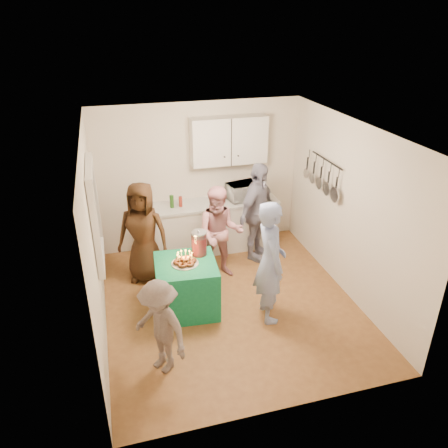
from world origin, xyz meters
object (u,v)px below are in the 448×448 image
object	(u,v)px
man_birthday	(270,262)
party_table	(187,286)
punch_jar	(199,244)
child_near_left	(160,327)
woman_back_right	(257,212)
woman_back_center	(220,233)
counter	(215,227)
woman_back_left	(143,233)
microwave	(243,191)

from	to	relation	value
man_birthday	party_table	bearing A→B (deg)	70.51
punch_jar	child_near_left	xyz separation A→B (m)	(-0.76, -1.29, -0.31)
man_birthday	woman_back_right	bearing A→B (deg)	-8.95
woman_back_center	man_birthday	bearing A→B (deg)	-58.63
counter	punch_jar	bearing A→B (deg)	-112.42
counter	punch_jar	world-z (taller)	punch_jar
man_birthday	woman_back_center	world-z (taller)	man_birthday
punch_jar	woman_back_right	size ratio (longest dim) A/B	0.20
punch_jar	woman_back_left	size ratio (longest dim) A/B	0.21
party_table	counter	bearing A→B (deg)	62.97
counter	woman_back_right	size ratio (longest dim) A/B	1.28
microwave	woman_back_center	world-z (taller)	woman_back_center
punch_jar	man_birthday	distance (m)	1.07
counter	party_table	bearing A→B (deg)	-117.03
woman_back_left	woman_back_right	bearing A→B (deg)	27.77
man_birthday	counter	bearing A→B (deg)	10.70
party_table	woman_back_left	distance (m)	1.17
counter	woman_back_center	bearing A→B (deg)	-99.00
party_table	child_near_left	world-z (taller)	child_near_left
party_table	child_near_left	size ratio (longest dim) A/B	0.69
woman_back_right	punch_jar	bearing A→B (deg)	176.13
party_table	man_birthday	xyz separation A→B (m)	(1.07, -0.47, 0.50)
woman_back_left	woman_back_center	world-z (taller)	woman_back_left
party_table	woman_back_left	world-z (taller)	woman_back_left
woman_back_left	woman_back_right	size ratio (longest dim) A/B	0.95
microwave	man_birthday	bearing A→B (deg)	-109.91
counter	party_table	size ratio (longest dim) A/B	2.59
counter	child_near_left	distance (m)	3.05
woman_back_center	microwave	bearing A→B (deg)	67.85
counter	woman_back_center	xyz separation A→B (m)	(-0.14, -0.91, 0.34)
microwave	man_birthday	world-z (taller)	man_birthday
microwave	child_near_left	xyz separation A→B (m)	(-1.87, -2.73, -0.44)
woman_back_left	woman_back_right	world-z (taller)	woman_back_right
man_birthday	woman_back_center	xyz separation A→B (m)	(-0.38, 1.20, -0.11)
party_table	child_near_left	distance (m)	1.23
microwave	woman_back_right	world-z (taller)	woman_back_right
microwave	punch_jar	xyz separation A→B (m)	(-1.11, -1.44, -0.13)
punch_jar	child_near_left	size ratio (longest dim) A/B	0.28
microwave	man_birthday	xyz separation A→B (m)	(-0.28, -2.11, -0.18)
party_table	man_birthday	distance (m)	1.27
child_near_left	microwave	bearing A→B (deg)	110.37
woman_back_left	child_near_left	distance (m)	2.08
man_birthday	woman_back_center	size ratio (longest dim) A/B	1.14
woman_back_center	child_near_left	bearing A→B (deg)	-109.72
punch_jar	woman_back_right	world-z (taller)	woman_back_right
party_table	woman_back_right	bearing A→B (deg)	37.98
woman_back_left	counter	bearing A→B (deg)	49.86
microwave	counter	bearing A→B (deg)	167.74
woman_back_left	woman_back_center	xyz separation A→B (m)	(1.17, -0.25, -0.05)
party_table	punch_jar	size ratio (longest dim) A/B	2.50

